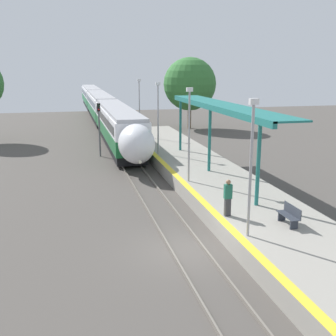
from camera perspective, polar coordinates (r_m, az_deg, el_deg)
The scene contains 14 objects.
ground_plane at distance 18.65m, azimuth 2.57°, elevation -11.03°, with size 120.00×120.00×0.00m, color #4C4742.
rail_left at distance 18.45m, azimuth 0.38°, elevation -11.04°, with size 0.08×90.00×0.15m, color slate.
rail_right at distance 18.82m, azimuth 4.72°, elevation -10.58°, with size 0.08×90.00×0.15m, color slate.
train at distance 60.85m, azimuth -9.06°, elevation 8.25°, with size 2.76×65.49×3.94m.
platform_right at distance 20.02m, azimuth 14.66°, elevation -8.32°, with size 5.19×64.00×0.90m.
platform_bench at distance 19.55m, azimuth 16.17°, elevation -6.10°, with size 0.44×1.44×0.89m.
person_waiting at distance 19.92m, azimuth 8.11°, elevation -3.92°, with size 0.36×0.23×1.77m.
railway_signal at distance 37.27m, azimuth -9.30°, elevation 5.83°, with size 0.28×0.28×4.68m.
lamppost_near at distance 17.13m, azimuth 11.19°, elevation 1.05°, with size 0.36×0.20×5.67m.
lamppost_mid at distance 25.28m, azimuth 2.88°, elevation 5.30°, with size 0.36×0.20×5.67m.
lamppost_far at distance 33.76m, azimuth -1.36°, elevation 7.41°, with size 0.36×0.20×5.67m.
lamppost_farthest at distance 42.39m, azimuth -3.90°, elevation 8.65°, with size 0.36×0.20×5.67m.
station_canopy at distance 28.07m, azimuth 6.87°, elevation 7.96°, with size 2.02×17.84×4.46m.
background_tree_right at distance 53.93m, azimuth 2.97°, elevation 11.29°, with size 6.61×6.61×8.91m.
Camera 1 is at (-4.75, -16.28, 7.77)m, focal length 45.00 mm.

